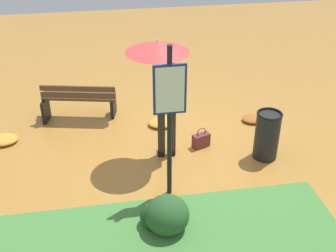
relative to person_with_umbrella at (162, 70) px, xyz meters
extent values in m
plane|color=#B27A33|center=(-0.14, -0.24, -1.55)|extent=(18.00, 18.00, 0.00)
cylinder|color=#2D2823|center=(-0.17, -0.01, -1.12)|extent=(0.12, 0.12, 0.86)
cylinder|color=#2D2823|center=(0.01, -0.01, -1.12)|extent=(0.12, 0.12, 0.86)
cube|color=black|center=(-0.17, -0.05, -1.51)|extent=(0.14, 0.23, 0.08)
cube|color=black|center=(0.01, -0.05, -1.51)|extent=(0.14, 0.23, 0.08)
cube|color=#473323|center=(-0.08, -0.01, -0.37)|extent=(0.41, 0.29, 0.64)
sphere|color=tan|center=(-0.08, -0.01, 0.09)|extent=(0.20, 0.20, 0.20)
ellipsoid|color=black|center=(-0.08, -0.01, 0.12)|extent=(0.20, 0.20, 0.15)
cylinder|color=#473323|center=(-0.29, -0.04, -0.16)|extent=(0.18, 0.13, 0.18)
cylinder|color=#473323|center=(-0.25, -0.05, -0.07)|extent=(0.24, 0.11, 0.33)
cube|color=black|center=(-0.17, -0.03, 0.07)|extent=(0.07, 0.03, 0.14)
cylinder|color=#473323|center=(0.08, -0.01, -0.13)|extent=(0.11, 0.10, 0.09)
cylinder|color=#473323|center=(0.07, 0.00, -0.04)|extent=(0.10, 0.09, 0.23)
cylinder|color=#A5A5AD|center=(0.06, 0.01, 0.27)|extent=(0.02, 0.02, 0.41)
cone|color=#B22D2D|center=(0.06, 0.01, 0.37)|extent=(0.96, 0.96, 0.16)
sphere|color=#A5A5AD|center=(0.06, 0.01, 0.48)|extent=(0.02, 0.02, 0.02)
cylinder|color=black|center=(0.05, 1.00, -0.40)|extent=(0.07, 0.07, 2.30)
cube|color=navy|center=(0.05, 1.01, 0.15)|extent=(0.44, 0.04, 0.70)
cube|color=silver|center=(0.05, 1.03, 0.15)|extent=(0.38, 0.01, 0.64)
cube|color=brown|center=(-0.71, -0.16, -1.43)|extent=(0.33, 0.24, 0.24)
torus|color=brown|center=(-0.71, -0.16, -1.27)|extent=(0.17, 0.08, 0.18)
cube|color=black|center=(0.71, -1.56, -1.33)|extent=(0.14, 0.36, 0.44)
cube|color=black|center=(1.99, -1.56, -1.33)|extent=(0.14, 0.36, 0.44)
cube|color=#513823|center=(1.35, -1.68, -1.09)|extent=(1.39, 0.41, 0.04)
cube|color=#513823|center=(1.35, -1.56, -1.09)|extent=(1.39, 0.41, 0.04)
cube|color=#513823|center=(1.35, -1.44, -1.09)|extent=(1.39, 0.41, 0.04)
cube|color=#513823|center=(1.35, -1.39, -0.99)|extent=(1.37, 0.35, 0.10)
cube|color=#513823|center=(1.35, -1.39, -0.85)|extent=(1.37, 0.35, 0.10)
cylinder|color=black|center=(-1.68, 0.33, -1.15)|extent=(0.40, 0.40, 0.80)
torus|color=black|center=(-1.68, 0.33, -0.74)|extent=(0.42, 0.42, 0.04)
ellipsoid|color=#285628|center=(0.22, 1.77, -1.29)|extent=(0.58, 0.58, 0.52)
ellipsoid|color=#1E421E|center=(0.39, 1.68, -1.38)|extent=(0.35, 0.35, 0.35)
ellipsoid|color=#A86023|center=(-1.92, -0.85, -1.50)|extent=(0.46, 0.37, 0.10)
ellipsoid|color=gold|center=(-0.15, -1.00, -1.50)|extent=(0.51, 0.41, 0.11)
ellipsoid|color=gold|center=(2.70, -0.87, -1.49)|extent=(0.52, 0.42, 0.11)
camera|label=1|loc=(0.94, 6.00, 2.55)|focal=46.33mm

